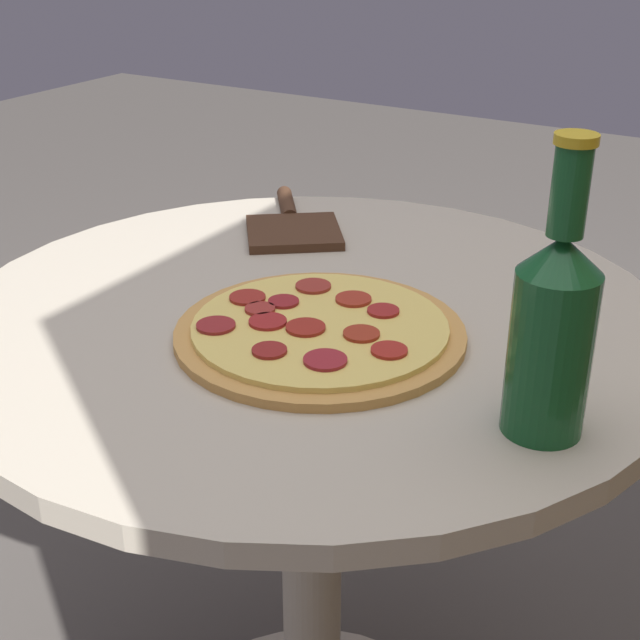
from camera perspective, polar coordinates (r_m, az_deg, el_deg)
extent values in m
cylinder|color=#B2A893|center=(1.20, -0.53, -15.43)|extent=(0.08, 0.08, 0.69)
cylinder|color=#B2A893|center=(1.00, -0.61, 0.16)|extent=(0.80, 0.80, 0.02)
cylinder|color=#C68E47|center=(0.92, 0.00, -0.84)|extent=(0.30, 0.30, 0.01)
cylinder|color=#EACC60|center=(0.92, 0.00, -0.39)|extent=(0.27, 0.27, 0.01)
cylinder|color=maroon|center=(0.95, -3.86, 0.72)|extent=(0.03, 0.03, 0.00)
cylinder|color=maroon|center=(0.92, -6.68, -0.35)|extent=(0.04, 0.04, 0.00)
cylinder|color=maroon|center=(1.00, -0.44, 2.19)|extent=(0.04, 0.04, 0.00)
cylinder|color=maroon|center=(0.98, -4.67, 1.45)|extent=(0.04, 0.04, 0.00)
cylinder|color=maroon|center=(0.89, 2.67, -0.88)|extent=(0.04, 0.04, 0.00)
cylinder|color=maroon|center=(0.96, -2.35, 1.19)|extent=(0.03, 0.03, 0.00)
cylinder|color=maroon|center=(0.86, 4.45, -1.95)|extent=(0.04, 0.04, 0.00)
cylinder|color=maroon|center=(0.97, 2.15, 1.35)|extent=(0.04, 0.04, 0.00)
cylinder|color=maroon|center=(0.84, 0.34, -2.57)|extent=(0.04, 0.04, 0.00)
cylinder|color=maroon|center=(0.91, -0.93, -0.48)|extent=(0.04, 0.04, 0.00)
cylinder|color=maroon|center=(0.86, -3.26, -1.95)|extent=(0.03, 0.03, 0.00)
cylinder|color=maroon|center=(0.95, 4.19, 0.70)|extent=(0.03, 0.03, 0.00)
cylinder|color=maroon|center=(0.92, -3.47, -0.07)|extent=(0.04, 0.04, 0.00)
cylinder|color=#144C23|center=(0.76, 14.46, -2.14)|extent=(0.07, 0.07, 0.15)
cone|color=#144C23|center=(0.73, 15.22, 4.06)|extent=(0.07, 0.07, 0.03)
cylinder|color=#144C23|center=(0.71, 15.71, 7.95)|extent=(0.03, 0.03, 0.07)
cylinder|color=gold|center=(0.70, 16.10, 11.07)|extent=(0.03, 0.03, 0.01)
cube|color=#422819|center=(1.20, -1.70, 5.62)|extent=(0.17, 0.17, 0.01)
cylinder|color=#422819|center=(1.31, -2.13, 7.39)|extent=(0.10, 0.09, 0.02)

